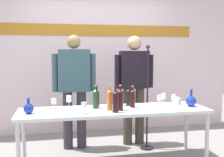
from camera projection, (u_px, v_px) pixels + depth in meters
The scene contains 23 objects.
back_wall at pixel (96, 50), 5.01m from camera, with size 5.19×0.11×3.00m.
display_table at pixel (114, 113), 3.54m from camera, with size 2.45×0.67×0.72m.
decanter_blue_left at pixel (29, 108), 3.27m from camera, with size 0.12×0.12×0.19m.
decanter_blue_right at pixel (191, 101), 3.70m from camera, with size 0.14×0.14×0.23m.
presenter_left at pixel (74, 83), 4.08m from camera, with size 0.65×0.22×1.71m.
presenter_right at pixel (134, 82), 4.28m from camera, with size 0.62×0.22×1.71m.
wine_bottle_0 at pixel (128, 97), 3.77m from camera, with size 0.07×0.07×0.28m.
wine_bottle_1 at pixel (97, 98), 3.66m from camera, with size 0.07×0.07×0.30m.
wine_bottle_2 at pixel (95, 98), 3.57m from camera, with size 0.07×0.07×0.31m.
wine_bottle_3 at pixel (133, 98), 3.64m from camera, with size 0.07×0.07×0.29m.
wine_bottle_4 at pixel (109, 99), 3.46m from camera, with size 0.07×0.07×0.32m.
wine_bottle_5 at pixel (119, 97), 3.76m from camera, with size 0.07×0.07×0.29m.
wine_bottle_6 at pixel (120, 99), 3.45m from camera, with size 0.07×0.07×0.33m.
wine_bottle_7 at pixel (115, 101), 3.34m from camera, with size 0.07×0.07×0.32m.
wine_glass_left_0 at pixel (69, 99), 3.65m from camera, with size 0.07×0.07×0.16m.
wine_glass_left_1 at pixel (84, 105), 3.28m from camera, with size 0.07×0.07×0.14m.
wine_glass_left_2 at pixel (54, 101), 3.56m from camera, with size 0.07×0.07×0.13m.
wine_glass_right_0 at pixel (176, 100), 3.59m from camera, with size 0.06×0.06×0.15m.
wine_glass_right_1 at pixel (164, 96), 3.88m from camera, with size 0.06×0.06×0.16m.
wine_glass_right_2 at pixel (159, 98), 3.67m from camera, with size 0.06×0.06×0.16m.
wine_glass_right_3 at pixel (174, 98), 3.81m from camera, with size 0.07×0.07×0.15m.
wine_glass_right_4 at pixel (179, 102), 3.44m from camera, with size 0.06×0.06×0.15m.
microphone_stand at pixel (147, 114), 4.10m from camera, with size 0.20×0.20×1.56m.
Camera 1 is at (-0.75, -3.40, 1.46)m, focal length 43.88 mm.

